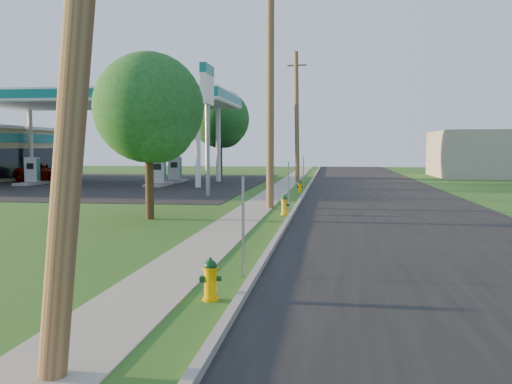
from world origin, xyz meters
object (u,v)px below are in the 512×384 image
at_px(utility_pole_mid, 270,90).
at_px(tree_verge, 151,112).
at_px(utility_pole_far, 297,117).
at_px(fuel_pump_ne, 159,175).
at_px(car_red, 48,173).
at_px(fuel_pump_sw, 60,172).
at_px(hydrant_near, 210,280).
at_px(fuel_pump_nw, 32,174).
at_px(hydrant_far, 300,187).
at_px(tree_lot, 221,121).
at_px(hydrant_mid, 284,205).
at_px(price_pylon, 207,92).
at_px(fuel_pump_se, 175,173).

bearing_deg(utility_pole_mid, tree_verge, -132.08).
relative_size(utility_pole_mid, utility_pole_far, 1.03).
height_order(fuel_pump_ne, car_red, fuel_pump_ne).
height_order(fuel_pump_sw, hydrant_near, fuel_pump_sw).
bearing_deg(fuel_pump_nw, hydrant_far, -13.69).
xyz_separation_m(fuel_pump_nw, hydrant_near, (18.47, -27.59, -0.36)).
relative_size(fuel_pump_nw, hydrant_near, 4.38).
bearing_deg(tree_verge, tree_lot, 95.90).
bearing_deg(car_red, tree_verge, -126.95).
height_order(utility_pole_far, tree_verge, utility_pole_far).
distance_m(fuel_pump_nw, fuel_pump_ne, 9.00).
relative_size(fuel_pump_ne, hydrant_mid, 4.10).
bearing_deg(hydrant_mid, fuel_pump_sw, 134.09).
bearing_deg(tree_verge, price_pylon, 90.57).
distance_m(tree_verge, hydrant_far, 13.91).
height_order(tree_verge, hydrant_mid, tree_verge).
xyz_separation_m(fuel_pump_se, hydrant_mid, (9.70, -19.30, -0.34)).
relative_size(utility_pole_far, fuel_pump_se, 2.97).
relative_size(fuel_pump_se, hydrant_far, 4.67).
height_order(fuel_pump_ne, price_pylon, price_pylon).
distance_m(fuel_pump_nw, hydrant_mid, 24.16).
bearing_deg(utility_pole_mid, hydrant_mid, -70.89).
bearing_deg(fuel_pump_sw, hydrant_mid, -45.91).
relative_size(price_pylon, hydrant_near, 9.37).
bearing_deg(hydrant_near, utility_pole_mid, 92.25).
xyz_separation_m(fuel_pump_ne, car_red, (-9.42, 2.97, -0.02)).
relative_size(fuel_pump_sw, hydrant_near, 4.38).
height_order(fuel_pump_nw, car_red, fuel_pump_nw).
bearing_deg(utility_pole_mid, fuel_pump_nw, 144.01).
bearing_deg(hydrant_far, fuel_pump_se, 138.57).
relative_size(utility_pole_mid, hydrant_far, 14.30).
relative_size(fuel_pump_ne, car_red, 0.63).
height_order(utility_pole_mid, car_red, utility_pole_mid).
bearing_deg(tree_lot, hydrant_mid, -73.86).
bearing_deg(tree_verge, fuel_pump_sw, 123.61).
relative_size(fuel_pump_sw, tree_lot, 0.43).
distance_m(tree_lot, hydrant_mid, 27.20).
xyz_separation_m(tree_lot, hydrant_far, (7.46, -15.04, -4.44)).
distance_m(price_pylon, tree_verge, 9.85).
relative_size(hydrant_mid, car_red, 0.15).
bearing_deg(fuel_pump_ne, fuel_pump_se, 90.00).
distance_m(utility_pole_far, tree_verge, 22.56).
relative_size(hydrant_far, car_red, 0.14).
height_order(fuel_pump_se, car_red, fuel_pump_se).
bearing_deg(hydrant_mid, price_pylon, 121.06).
distance_m(utility_pole_far, fuel_pump_se, 9.84).
bearing_deg(hydrant_far, hydrant_mid, -89.98).
distance_m(fuel_pump_ne, tree_verge, 18.22).
distance_m(utility_pole_far, car_red, 18.88).
bearing_deg(tree_lot, utility_pole_far, -39.47).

